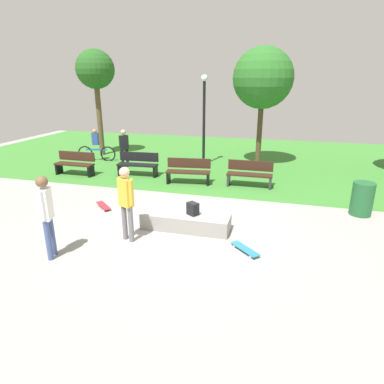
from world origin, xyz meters
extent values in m
plane|color=gray|center=(0.00, 0.00, 0.00)|extent=(28.00, 28.00, 0.00)
cube|color=#387A2D|center=(0.00, 8.20, 0.00)|extent=(26.60, 11.60, 0.01)
cube|color=gray|center=(0.04, -0.20, 0.20)|extent=(2.25, 0.70, 0.40)
cube|color=black|center=(0.23, -0.18, 0.56)|extent=(0.34, 0.32, 0.32)
cylinder|color=#3F5184|center=(-2.31, -2.43, 0.44)|extent=(0.12, 0.12, 0.89)
cylinder|color=#3F5184|center=(-2.38, -2.22, 0.44)|extent=(0.12, 0.12, 0.89)
cube|color=white|center=(-2.35, -2.32, 1.22)|extent=(0.29, 0.37, 0.67)
cylinder|color=white|center=(-2.29, -2.49, 1.25)|extent=(0.09, 0.09, 0.61)
cylinder|color=white|center=(-2.40, -2.16, 1.25)|extent=(0.09, 0.09, 0.61)
sphere|color=brown|center=(-2.35, -2.32, 1.70)|extent=(0.24, 0.24, 0.24)
cylinder|color=slate|center=(-1.20, -1.12, 0.44)|extent=(0.12, 0.12, 0.88)
cylinder|color=slate|center=(-1.00, -1.21, 0.44)|extent=(0.12, 0.12, 0.88)
cube|color=gold|center=(-1.10, -1.16, 1.20)|extent=(0.37, 0.31, 0.66)
cylinder|color=gold|center=(-1.26, -1.10, 1.23)|extent=(0.09, 0.09, 0.60)
cylinder|color=gold|center=(-0.94, -1.23, 1.23)|extent=(0.09, 0.09, 0.60)
sphere|color=tan|center=(-1.10, -1.16, 1.68)|extent=(0.24, 0.24, 0.24)
cube|color=teal|center=(1.65, -1.01, 0.07)|extent=(0.71, 0.70, 0.02)
cylinder|color=silver|center=(1.40, -0.87, 0.03)|extent=(0.06, 0.06, 0.06)
cylinder|color=silver|center=(1.51, -0.75, 0.03)|extent=(0.06, 0.06, 0.06)
cylinder|color=silver|center=(1.80, -1.26, 0.03)|extent=(0.06, 0.06, 0.06)
cylinder|color=silver|center=(1.91, -1.14, 0.03)|extent=(0.06, 0.06, 0.06)
cube|color=#A5262D|center=(-2.75, 0.58, 0.07)|extent=(0.73, 0.69, 0.02)
cylinder|color=silver|center=(-2.49, 0.45, 0.03)|extent=(0.06, 0.06, 0.06)
cylinder|color=silver|center=(-2.60, 0.33, 0.03)|extent=(0.06, 0.06, 0.06)
cylinder|color=silver|center=(-2.91, 0.83, 0.03)|extent=(0.06, 0.06, 0.06)
cylinder|color=silver|center=(-3.02, 0.71, 0.03)|extent=(0.06, 0.06, 0.06)
cube|color=black|center=(-3.18, 4.06, 0.45)|extent=(1.62, 0.53, 0.06)
cube|color=black|center=(-3.19, 4.28, 0.73)|extent=(1.60, 0.15, 0.36)
cube|color=black|center=(-2.44, 4.11, 0.23)|extent=(0.10, 0.40, 0.45)
cube|color=black|center=(-3.91, 4.02, 0.23)|extent=(0.10, 0.40, 0.45)
cube|color=#331E14|center=(1.25, 3.77, 0.45)|extent=(1.60, 0.44, 0.06)
cube|color=#331E14|center=(1.25, 3.99, 0.73)|extent=(1.60, 0.06, 0.36)
cube|color=#2D2D33|center=(1.99, 3.77, 0.23)|extent=(0.08, 0.40, 0.45)
cube|color=#2D2D33|center=(0.51, 3.77, 0.23)|extent=(0.08, 0.40, 0.45)
cube|color=#331E14|center=(-0.95, 3.55, 0.45)|extent=(1.64, 0.63, 0.06)
cube|color=#331E14|center=(-0.98, 3.77, 0.73)|extent=(1.60, 0.25, 0.36)
cube|color=black|center=(-0.22, 3.64, 0.23)|extent=(0.13, 0.40, 0.45)
cube|color=black|center=(-1.68, 3.47, 0.23)|extent=(0.13, 0.40, 0.45)
cube|color=#331E14|center=(-5.65, 3.49, 0.45)|extent=(1.61, 0.46, 0.06)
cube|color=#331E14|center=(-5.65, 3.71, 0.73)|extent=(1.60, 0.08, 0.36)
cube|color=black|center=(-4.92, 3.49, 0.23)|extent=(0.09, 0.40, 0.45)
cube|color=black|center=(-6.39, 3.50, 0.23)|extent=(0.09, 0.40, 0.45)
cylinder|color=brown|center=(-6.54, 7.23, 1.78)|extent=(0.26, 0.26, 3.57)
sphere|color=#23561E|center=(-6.54, 7.23, 4.11)|extent=(1.82, 1.82, 1.82)
cylinder|color=#4C3823|center=(1.27, 7.26, 1.47)|extent=(0.23, 0.23, 2.95)
sphere|color=#286623|center=(1.27, 7.26, 3.71)|extent=(2.54, 2.54, 2.54)
cylinder|color=black|center=(-1.08, 6.56, 1.79)|extent=(0.12, 0.12, 3.59)
sphere|color=silver|center=(-1.08, 6.56, 3.71)|extent=(0.28, 0.28, 0.28)
cylinder|color=#1E592D|center=(4.57, 2.00, 0.47)|extent=(0.59, 0.59, 0.95)
cylinder|color=black|center=(-4.20, 5.28, 0.40)|extent=(0.12, 0.12, 0.80)
cylinder|color=black|center=(-4.35, 5.12, 0.40)|extent=(0.12, 0.12, 0.80)
cube|color=black|center=(-4.28, 5.20, 1.09)|extent=(0.36, 0.37, 0.60)
cylinder|color=black|center=(-4.16, 5.32, 1.12)|extent=(0.09, 0.09, 0.55)
cylinder|color=black|center=(-4.39, 5.07, 1.12)|extent=(0.09, 0.09, 0.55)
sphere|color=tan|center=(-4.28, 5.20, 1.53)|extent=(0.22, 0.22, 0.22)
cube|color=black|center=(-4.40, 5.31, 1.12)|extent=(0.29, 0.30, 0.36)
torus|color=black|center=(-5.57, 6.07, 0.33)|extent=(0.72, 0.18, 0.72)
torus|color=black|center=(-6.66, 5.89, 0.33)|extent=(0.72, 0.18, 0.72)
cube|color=#2659A5|center=(-6.12, 5.98, 0.53)|extent=(0.98, 0.20, 0.08)
cube|color=#2D4799|center=(-6.12, 5.98, 1.03)|extent=(0.31, 0.22, 0.56)
sphere|color=#9E7556|center=(-6.12, 5.98, 1.38)|extent=(0.22, 0.22, 0.22)
camera|label=1|loc=(2.23, -7.67, 3.65)|focal=31.01mm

